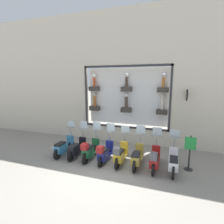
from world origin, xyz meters
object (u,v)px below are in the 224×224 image
object	(u,v)px
scooter_yellow_3	(120,154)
scooter_navy_4	(105,153)
scooter_red_1	(155,159)
shop_sign_post	(190,152)
scooter_black_6	(77,149)
scooter_teal_7	(64,147)
scooter_green_5	(90,150)
scooter_white_0	(173,162)
scooter_olive_2	(137,157)

from	to	relation	value
scooter_yellow_3	scooter_navy_4	size ratio (longest dim) A/B	1.01
scooter_red_1	scooter_yellow_3	xyz separation A→B (m)	(0.00, 1.52, 0.01)
scooter_red_1	shop_sign_post	xyz separation A→B (m)	(0.47, -1.40, 0.33)
scooter_black_6	scooter_teal_7	size ratio (longest dim) A/B	1.00
shop_sign_post	scooter_teal_7	bearing A→B (deg)	93.93
scooter_black_6	scooter_teal_7	xyz separation A→B (m)	(-0.00, 0.76, 0.00)
scooter_green_5	scooter_black_6	distance (m)	0.76
scooter_red_1	scooter_green_5	xyz separation A→B (m)	(0.01, 3.04, 0.01)
scooter_teal_7	shop_sign_post	world-z (taller)	scooter_teal_7
scooter_green_5	scooter_teal_7	bearing A→B (deg)	87.97
scooter_black_6	shop_sign_post	world-z (taller)	scooter_black_6
scooter_teal_7	scooter_white_0	bearing A→B (deg)	-90.00
scooter_white_0	scooter_teal_7	bearing A→B (deg)	90.00
scooter_red_1	scooter_black_6	distance (m)	3.80
scooter_white_0	scooter_teal_7	size ratio (longest dim) A/B	1.00
scooter_teal_7	scooter_navy_4	bearing A→B (deg)	-91.65
scooter_green_5	scooter_teal_7	size ratio (longest dim) A/B	1.00
scooter_yellow_3	scooter_green_5	distance (m)	1.52
scooter_olive_2	scooter_green_5	distance (m)	2.28
scooter_yellow_3	scooter_white_0	bearing A→B (deg)	-88.57
scooter_green_5	shop_sign_post	bearing A→B (deg)	-84.04
scooter_white_0	scooter_navy_4	world-z (taller)	scooter_navy_4
scooter_green_5	scooter_yellow_3	bearing A→B (deg)	-90.11
scooter_olive_2	scooter_yellow_3	size ratio (longest dim) A/B	1.00
scooter_olive_2	scooter_yellow_3	distance (m)	0.76
scooter_navy_4	scooter_green_5	distance (m)	0.76
scooter_yellow_3	scooter_teal_7	size ratio (longest dim) A/B	1.00
scooter_black_6	scooter_white_0	bearing A→B (deg)	-90.01
scooter_white_0	scooter_yellow_3	bearing A→B (deg)	91.43
scooter_yellow_3	scooter_green_5	xyz separation A→B (m)	(0.00, 1.52, 0.00)
scooter_white_0	scooter_olive_2	distance (m)	1.52
scooter_black_6	scooter_teal_7	bearing A→B (deg)	90.03
scooter_navy_4	scooter_teal_7	distance (m)	2.28
scooter_olive_2	scooter_black_6	distance (m)	3.04
scooter_yellow_3	scooter_green_5	size ratio (longest dim) A/B	1.00
scooter_olive_2	shop_sign_post	xyz separation A→B (m)	(0.41, -2.16, 0.36)
scooter_yellow_3	shop_sign_post	xyz separation A→B (m)	(0.47, -2.92, 0.32)
scooter_black_6	scooter_olive_2	bearing A→B (deg)	-89.95
scooter_black_6	scooter_teal_7	distance (m)	0.76
scooter_green_5	shop_sign_post	size ratio (longest dim) A/B	1.19
scooter_yellow_3	scooter_teal_7	bearing A→B (deg)	88.93
scooter_black_6	scooter_yellow_3	bearing A→B (deg)	-91.44
scooter_yellow_3	scooter_black_6	bearing A→B (deg)	88.56
scooter_yellow_3	shop_sign_post	bearing A→B (deg)	-80.92
scooter_yellow_3	scooter_green_5	bearing A→B (deg)	89.89
scooter_white_0	scooter_olive_2	xyz separation A→B (m)	(0.00, 1.52, 0.01)
scooter_green_5	scooter_black_6	size ratio (longest dim) A/B	1.00
scooter_white_0	shop_sign_post	size ratio (longest dim) A/B	1.19
scooter_olive_2	scooter_navy_4	world-z (taller)	scooter_olive_2
scooter_red_1	scooter_navy_4	distance (m)	2.28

